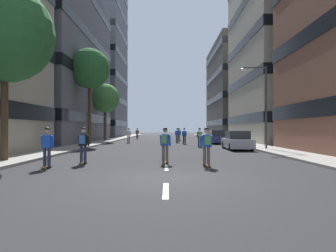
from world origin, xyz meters
TOP-DOWN VIEW (x-y plane):
  - ground_plane at (0.00, 29.01)m, footprint 174.08×174.08m
  - sidewalk_left at (-8.10, 32.64)m, footprint 2.54×79.79m
  - sidewalk_right at (8.10, 32.64)m, footprint 2.54×79.79m
  - lane_markings at (0.00, 30.50)m, footprint 0.16×67.20m
  - building_left_mid at (-18.06, 27.88)m, footprint 17.50×22.77m
  - building_left_far at (-18.06, 52.43)m, footprint 17.50×16.61m
  - building_right_mid at (18.06, 27.88)m, footprint 17.50×17.59m
  - building_right_far at (18.06, 52.43)m, footprint 17.50×22.07m
  - parked_car_near at (5.63, 23.84)m, footprint 1.82×4.40m
  - parked_car_mid at (5.63, 14.13)m, footprint 1.82×4.40m
  - street_tree_near at (-8.10, 21.24)m, footprint 4.18×4.18m
  - street_tree_mid at (-8.10, 29.10)m, footprint 3.75×3.75m
  - street_tree_far at (-8.10, 4.73)m, footprint 4.85×4.85m
  - streetlamp_right at (7.48, 13.75)m, footprint 2.13×0.30m
  - skater_0 at (1.61, 33.63)m, footprint 0.55×0.92m
  - skater_1 at (1.79, 3.19)m, footprint 0.55×0.92m
  - skater_2 at (1.76, 35.92)m, footprint 0.53×0.90m
  - skater_3 at (1.85, 22.79)m, footprint 0.56×0.92m
  - skater_4 at (-0.08, 4.33)m, footprint 0.56×0.92m
  - skater_5 at (-5.13, 2.60)m, footprint 0.54×0.91m
  - skater_6 at (1.53, 30.59)m, footprint 0.55×0.92m
  - skater_7 at (-4.58, 25.63)m, footprint 0.54×0.91m
  - skater_8 at (1.16, 25.99)m, footprint 0.56×0.92m
  - skater_9 at (2.95, 17.36)m, footprint 0.57×0.92m
  - skater_10 at (-4.91, 38.94)m, footprint 0.54×0.91m
  - skater_11 at (-3.99, 4.11)m, footprint 0.53×0.90m

SIDE VIEW (x-z plane):
  - ground_plane at x=0.00m, z-range 0.00..0.00m
  - lane_markings at x=0.00m, z-range 0.00..0.01m
  - sidewalk_left at x=-8.10m, z-range 0.00..0.14m
  - sidewalk_right at x=8.10m, z-range 0.00..0.14m
  - parked_car_near at x=5.63m, z-range -0.06..1.46m
  - parked_car_mid at x=5.63m, z-range -0.06..1.46m
  - skater_0 at x=1.61m, z-range 0.10..1.87m
  - skater_5 at x=-5.13m, z-range 0.10..1.87m
  - skater_7 at x=-4.58m, z-range 0.10..1.87m
  - skater_8 at x=1.16m, z-range 0.10..1.87m
  - skater_1 at x=1.79m, z-range 0.13..1.90m
  - skater_2 at x=1.76m, z-range 0.13..1.90m
  - skater_3 at x=1.85m, z-range 0.13..1.90m
  - skater_4 at x=-0.08m, z-range 0.13..1.90m
  - skater_6 at x=1.53m, z-range 0.13..1.90m
  - skater_9 at x=2.95m, z-range 0.13..1.90m
  - skater_10 at x=-4.91m, z-range 0.13..1.90m
  - skater_11 at x=-3.99m, z-range 0.13..1.90m
  - streetlamp_right at x=7.48m, z-range 0.89..7.39m
  - street_tree_mid at x=-8.10m, z-range 1.92..9.29m
  - street_tree_far at x=-8.10m, z-range 2.06..10.80m
  - street_tree_near at x=-8.10m, z-range 2.95..12.84m
  - building_right_far at x=18.06m, z-range 0.09..18.94m
  - building_left_mid at x=-18.06m, z-range 0.09..19.93m
  - building_right_mid at x=18.06m, z-range 0.09..23.77m
  - building_left_far at x=-18.06m, z-range 0.09..31.82m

